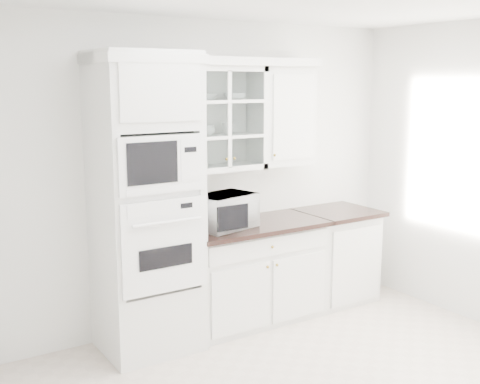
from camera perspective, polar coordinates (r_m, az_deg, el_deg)
room_shell at (r=4.28m, az=5.64°, el=5.17°), size 4.00×3.50×2.70m
oven_column at (r=4.83m, az=-8.89°, el=-1.26°), size 0.76×0.68×2.40m
base_cabinet_run at (r=5.52m, az=1.10°, el=-7.54°), size 1.32×0.67×0.92m
extra_base_cabinet at (r=6.11m, az=8.97°, el=-5.87°), size 0.72×0.67×0.92m
upper_cabinet_glass at (r=5.24m, az=-1.97°, el=6.97°), size 0.80×0.33×0.90m
upper_cabinet_solid at (r=5.62m, az=4.01°, el=7.19°), size 0.55×0.33×0.90m
crown_molding at (r=5.16m, az=-2.89°, el=12.29°), size 2.14×0.38×0.07m
countertop_microwave at (r=5.18m, az=-1.58°, el=-1.80°), size 0.60×0.53×0.30m
bowl_a at (r=5.17m, az=-3.51°, el=9.02°), size 0.30×0.30×0.06m
bowl_b at (r=5.29m, az=-0.54°, el=9.06°), size 0.21×0.21×0.06m
cup_a at (r=5.20m, az=-3.04°, el=5.86°), size 0.13×0.13×0.09m
cup_b at (r=5.31m, az=-1.20°, el=6.07°), size 0.12×0.12×0.10m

